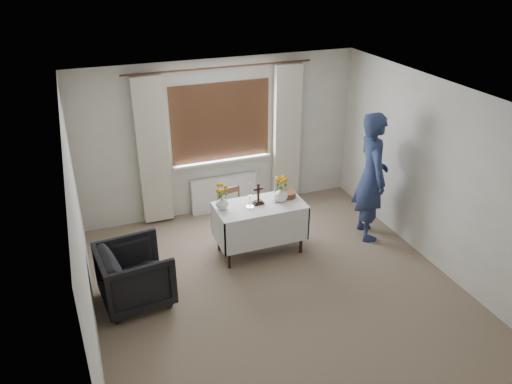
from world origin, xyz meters
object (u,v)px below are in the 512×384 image
at_px(wooden_chair, 234,215).
at_px(person, 371,177).
at_px(wooden_cross, 258,194).
at_px(flower_vase_right, 281,194).
at_px(flower_vase_left, 222,202).
at_px(altar_table, 260,228).
at_px(armchair, 135,275).

relative_size(wooden_chair, person, 0.41).
bearing_deg(wooden_chair, wooden_cross, -71.44).
bearing_deg(flower_vase_right, flower_vase_left, 175.06).
bearing_deg(person, wooden_cross, 98.08).
relative_size(altar_table, flower_vase_left, 6.56).
bearing_deg(flower_vase_right, altar_table, -179.02).
bearing_deg(flower_vase_right, person, -5.48).
distance_m(wooden_chair, person, 2.09).
relative_size(altar_table, armchair, 1.48).
distance_m(person, flower_vase_right, 1.38).
height_order(wooden_chair, flower_vase_right, flower_vase_right).
bearing_deg(wooden_chair, flower_vase_right, -48.01).
xyz_separation_m(altar_table, flower_vase_right, (0.32, 0.01, 0.48)).
relative_size(person, flower_vase_right, 9.59).
bearing_deg(wooden_cross, wooden_chair, 112.21).
bearing_deg(flower_vase_left, wooden_chair, 52.63).
bearing_deg(flower_vase_right, wooden_cross, 175.51).
bearing_deg(armchair, flower_vase_right, -83.07).
height_order(armchair, flower_vase_right, flower_vase_right).
relative_size(wooden_chair, flower_vase_right, 3.93).
relative_size(armchair, flower_vase_right, 4.13).
height_order(altar_table, wooden_cross, wooden_cross).
distance_m(armchair, person, 3.58).
bearing_deg(person, armchair, 109.37).
xyz_separation_m(armchair, flower_vase_right, (2.14, 0.50, 0.48)).
bearing_deg(wooden_cross, person, -9.80).
relative_size(person, flower_vase_left, 10.27).
xyz_separation_m(wooden_chair, flower_vase_left, (-0.29, -0.38, 0.46)).
bearing_deg(wooden_cross, armchair, -168.27).
xyz_separation_m(armchair, flower_vase_left, (1.30, 0.57, 0.48)).
height_order(altar_table, armchair, altar_table).
height_order(altar_table, person, person).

